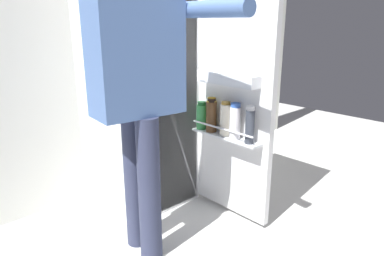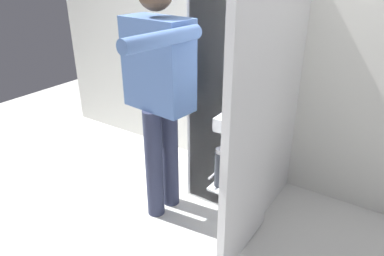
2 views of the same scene
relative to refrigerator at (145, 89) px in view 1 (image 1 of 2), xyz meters
name	(u,v)px [view 1 (image 1 of 2)]	position (x,y,z in m)	size (l,w,h in m)	color
ground_plane	(192,226)	(-0.02, -0.49, -0.82)	(6.89, 6.89, 0.00)	silver
kitchen_wall	(106,7)	(-0.02, 0.39, 0.53)	(4.40, 0.10, 2.69)	silver
refrigerator	(145,89)	(0.00, 0.00, 0.00)	(0.64, 1.17, 1.63)	white
person	(139,82)	(-0.37, -0.47, 0.14)	(0.54, 0.78, 1.60)	#2D334C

